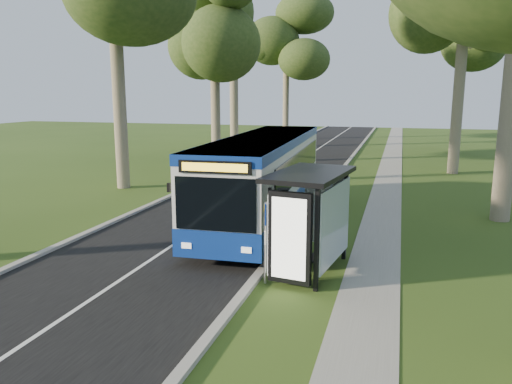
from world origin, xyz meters
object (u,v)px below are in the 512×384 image
(bus_shelter, at_px, (312,205))
(car_silver, at_px, (260,140))
(bus_stop_sign, at_px, (265,233))
(car_white, at_px, (260,139))
(bus, at_px, (264,177))
(litter_bin, at_px, (321,203))

(bus_shelter, relative_size, car_silver, 0.83)
(bus_stop_sign, distance_m, car_white, 33.24)
(car_silver, bearing_deg, bus, -62.95)
(car_white, xyz_separation_m, car_silver, (0.08, -0.29, -0.10))
(bus, bearing_deg, car_silver, 103.38)
(bus_stop_sign, distance_m, bus_shelter, 1.49)
(bus, height_order, litter_bin, bus)
(bus_shelter, bearing_deg, litter_bin, 105.10)
(litter_bin, relative_size, car_silver, 0.24)
(bus_stop_sign, relative_size, car_silver, 0.52)
(litter_bin, distance_m, car_white, 25.78)
(bus_stop_sign, bearing_deg, car_silver, 92.02)
(car_white, bearing_deg, bus_stop_sign, -86.92)
(bus, relative_size, litter_bin, 12.08)
(car_white, height_order, car_silver, car_white)
(car_white, distance_m, car_silver, 0.32)
(car_white, bearing_deg, litter_bin, -81.61)
(bus, bearing_deg, bus_shelter, -66.02)
(bus_shelter, xyz_separation_m, car_silver, (-10.08, 30.81, -1.31))
(litter_bin, bearing_deg, car_silver, 111.27)
(bus_stop_sign, xyz_separation_m, bus_shelter, (1.06, 0.86, 0.62))
(bus_stop_sign, distance_m, car_silver, 32.93)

